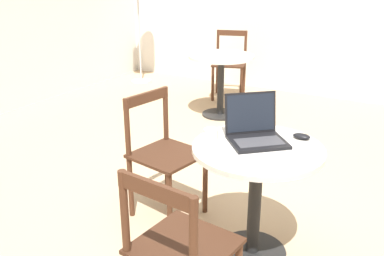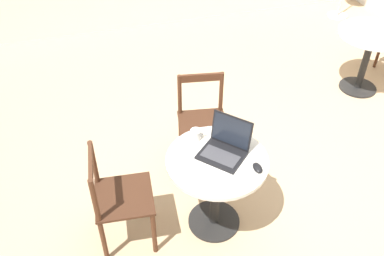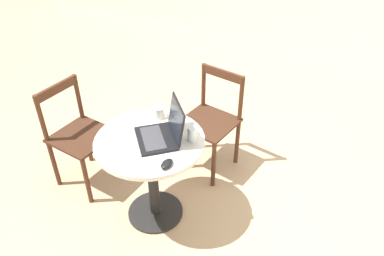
{
  "view_description": "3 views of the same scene",
  "coord_description": "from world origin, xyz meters",
  "px_view_note": "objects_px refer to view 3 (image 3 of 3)",
  "views": [
    {
      "loc": [
        -2.39,
        -1.11,
        1.64
      ],
      "look_at": [
        -0.11,
        0.22,
        0.63
      ],
      "focal_mm": 40.0,
      "sensor_mm": 36.0,
      "label": 1
    },
    {
      "loc": [
        -1.13,
        -2.35,
        2.8
      ],
      "look_at": [
        -0.36,
        0.24,
        0.52
      ],
      "focal_mm": 40.0,
      "sensor_mm": 36.0,
      "label": 2
    },
    {
      "loc": [
        0.77,
        -1.94,
        2.19
      ],
      "look_at": [
        -0.22,
        0.03,
        0.6
      ],
      "focal_mm": 35.0,
      "sensor_mm": 36.0,
      "label": 3
    }
  ],
  "objects_px": {
    "laptop": "(162,132)",
    "mouse": "(167,164)",
    "chair_near_back": "(211,121)",
    "chair_near_left": "(79,136)",
    "mug": "(159,112)",
    "cafe_table_near": "(151,159)",
    "drinking_glass": "(193,134)"
  },
  "relations": [
    {
      "from": "mug",
      "to": "drinking_glass",
      "type": "relative_size",
      "value": 1.13
    },
    {
      "from": "laptop",
      "to": "chair_near_left",
      "type": "bearing_deg",
      "value": 178.24
    },
    {
      "from": "chair_near_left",
      "to": "drinking_glass",
      "type": "bearing_deg",
      "value": 2.76
    },
    {
      "from": "chair_near_back",
      "to": "laptop",
      "type": "bearing_deg",
      "value": -94.42
    },
    {
      "from": "chair_near_back",
      "to": "chair_near_left",
      "type": "bearing_deg",
      "value": -142.35
    },
    {
      "from": "drinking_glass",
      "to": "chair_near_back",
      "type": "bearing_deg",
      "value": 102.39
    },
    {
      "from": "chair_near_back",
      "to": "chair_near_left",
      "type": "relative_size",
      "value": 1.0
    },
    {
      "from": "chair_near_left",
      "to": "laptop",
      "type": "bearing_deg",
      "value": -1.76
    },
    {
      "from": "mug",
      "to": "chair_near_left",
      "type": "bearing_deg",
      "value": -164.29
    },
    {
      "from": "chair_near_back",
      "to": "laptop",
      "type": "height_order",
      "value": "laptop"
    },
    {
      "from": "mouse",
      "to": "mug",
      "type": "xyz_separation_m",
      "value": [
        -0.31,
        0.42,
        0.02
      ]
    },
    {
      "from": "mouse",
      "to": "drinking_glass",
      "type": "bearing_deg",
      "value": 85.14
    },
    {
      "from": "cafe_table_near",
      "to": "mug",
      "type": "xyz_separation_m",
      "value": [
        -0.08,
        0.25,
        0.21
      ]
    },
    {
      "from": "mug",
      "to": "chair_near_back",
      "type": "bearing_deg",
      "value": 66.6
    },
    {
      "from": "cafe_table_near",
      "to": "chair_near_left",
      "type": "bearing_deg",
      "value": 174.27
    },
    {
      "from": "chair_near_left",
      "to": "mug",
      "type": "bearing_deg",
      "value": 15.71
    },
    {
      "from": "chair_near_left",
      "to": "laptop",
      "type": "height_order",
      "value": "laptop"
    },
    {
      "from": "chair_near_back",
      "to": "mouse",
      "type": "bearing_deg",
      "value": -83.15
    },
    {
      "from": "cafe_table_near",
      "to": "chair_near_left",
      "type": "height_order",
      "value": "chair_near_left"
    },
    {
      "from": "chair_near_back",
      "to": "mug",
      "type": "distance_m",
      "value": 0.59
    },
    {
      "from": "cafe_table_near",
      "to": "laptop",
      "type": "bearing_deg",
      "value": 33.49
    },
    {
      "from": "mug",
      "to": "mouse",
      "type": "bearing_deg",
      "value": -53.81
    },
    {
      "from": "cafe_table_near",
      "to": "mouse",
      "type": "xyz_separation_m",
      "value": [
        0.23,
        -0.17,
        0.19
      ]
    },
    {
      "from": "chair_near_left",
      "to": "laptop",
      "type": "relative_size",
      "value": 2.04
    },
    {
      "from": "laptop",
      "to": "mouse",
      "type": "xyz_separation_m",
      "value": [
        0.16,
        -0.22,
        -0.04
      ]
    },
    {
      "from": "laptop",
      "to": "mug",
      "type": "height_order",
      "value": "laptop"
    },
    {
      "from": "laptop",
      "to": "mouse",
      "type": "height_order",
      "value": "laptop"
    },
    {
      "from": "cafe_table_near",
      "to": "chair_near_back",
      "type": "bearing_deg",
      "value": 80.23
    },
    {
      "from": "chair_near_back",
      "to": "mouse",
      "type": "relative_size",
      "value": 8.51
    },
    {
      "from": "cafe_table_near",
      "to": "mouse",
      "type": "bearing_deg",
      "value": -36.82
    },
    {
      "from": "laptop",
      "to": "chair_near_back",
      "type": "bearing_deg",
      "value": 85.58
    },
    {
      "from": "chair_near_back",
      "to": "drinking_glass",
      "type": "xyz_separation_m",
      "value": [
        0.13,
        -0.6,
        0.31
      ]
    }
  ]
}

